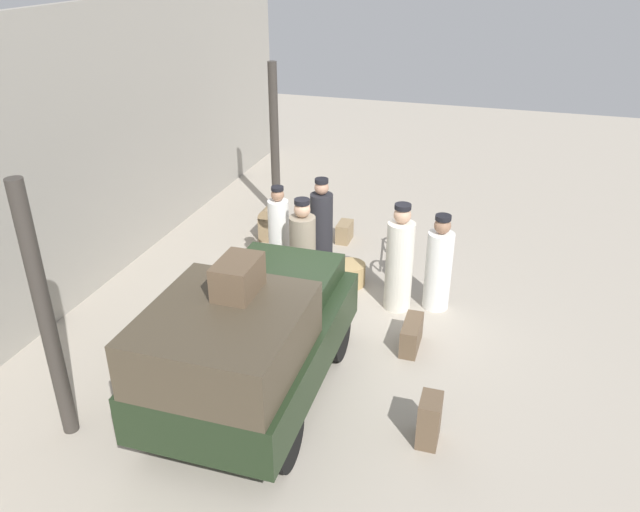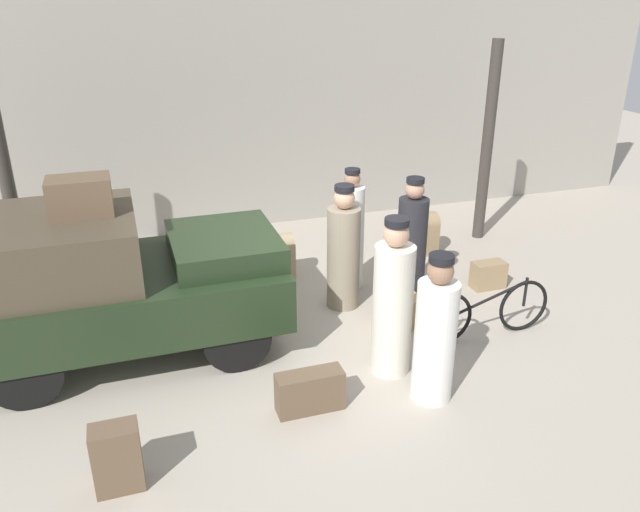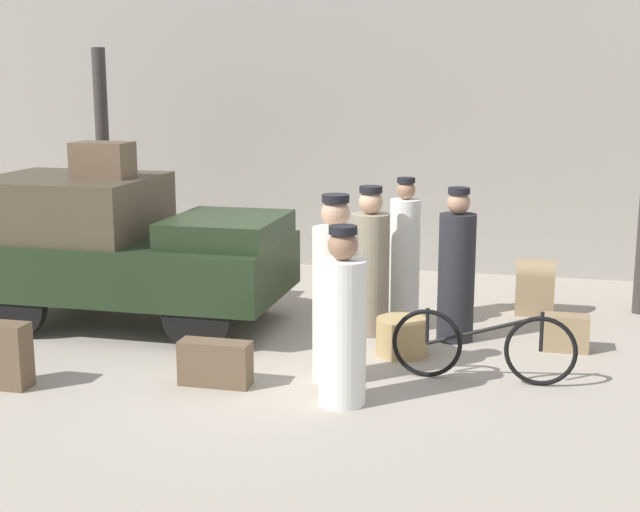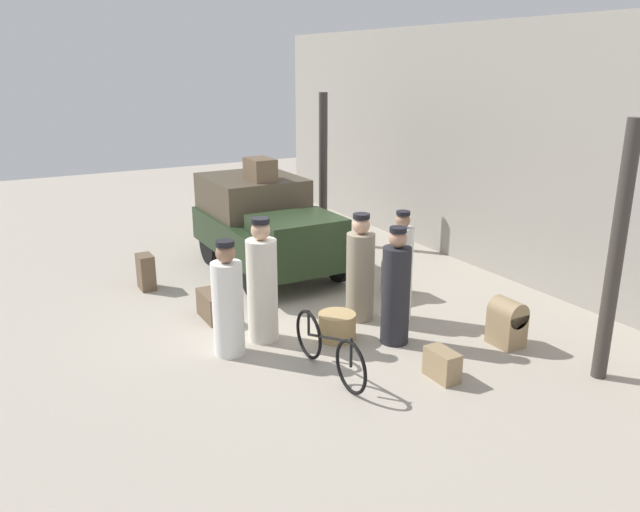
{
  "view_description": "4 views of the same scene",
  "coord_description": "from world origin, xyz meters",
  "px_view_note": "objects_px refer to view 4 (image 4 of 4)",
  "views": [
    {
      "loc": [
        -8.0,
        -2.32,
        5.27
      ],
      "look_at": [
        0.2,
        0.2,
        0.95
      ],
      "focal_mm": 35.0,
      "sensor_mm": 36.0,
      "label": 1
    },
    {
      "loc": [
        -1.95,
        -6.3,
        3.89
      ],
      "look_at": [
        0.2,
        0.2,
        0.95
      ],
      "focal_mm": 35.0,
      "sensor_mm": 36.0,
      "label": 2
    },
    {
      "loc": [
        2.39,
        -8.86,
        2.87
      ],
      "look_at": [
        0.2,
        0.2,
        0.95
      ],
      "focal_mm": 50.0,
      "sensor_mm": 36.0,
      "label": 3
    },
    {
      "loc": [
        8.16,
        -4.26,
        3.79
      ],
      "look_at": [
        0.2,
        0.2,
        0.95
      ],
      "focal_mm": 35.0,
      "sensor_mm": 36.0,
      "label": 4
    }
  ],
  "objects_px": {
    "truck": "(266,222)",
    "wicker_basket": "(337,326)",
    "porter_with_bicycle": "(396,291)",
    "suitcase_black_upright": "(146,272)",
    "trunk_wicker_pale": "(442,365)",
    "porter_standing_middle": "(262,286)",
    "porter_lifting_near_truck": "(360,272)",
    "trunk_umber_medium": "(211,306)",
    "trunk_on_truck_roof": "(260,169)",
    "bicycle": "(329,349)",
    "porter_carrying_trunk": "(228,304)",
    "conductor_in_dark_uniform": "(401,270)",
    "trunk_large_brown": "(507,321)",
    "trunk_barrel_dark": "(396,274)"
  },
  "relations": [
    {
      "from": "wicker_basket",
      "to": "porter_standing_middle",
      "type": "relative_size",
      "value": 0.3
    },
    {
      "from": "porter_lifting_near_truck",
      "to": "porter_with_bicycle",
      "type": "xyz_separation_m",
      "value": [
        0.96,
        -0.03,
        0.01
      ]
    },
    {
      "from": "porter_lifting_near_truck",
      "to": "trunk_barrel_dark",
      "type": "xyz_separation_m",
      "value": [
        -0.59,
        1.1,
        -0.4
      ]
    },
    {
      "from": "trunk_barrel_dark",
      "to": "trunk_umber_medium",
      "type": "bearing_deg",
      "value": -99.2
    },
    {
      "from": "wicker_basket",
      "to": "porter_carrying_trunk",
      "type": "xyz_separation_m",
      "value": [
        -0.31,
        -1.51,
        0.53
      ]
    },
    {
      "from": "trunk_wicker_pale",
      "to": "suitcase_black_upright",
      "type": "xyz_separation_m",
      "value": [
        -5.06,
        -2.38,
        0.12
      ]
    },
    {
      "from": "porter_standing_middle",
      "to": "porter_with_bicycle",
      "type": "height_order",
      "value": "porter_standing_middle"
    },
    {
      "from": "bicycle",
      "to": "trunk_large_brown",
      "type": "height_order",
      "value": "bicycle"
    },
    {
      "from": "truck",
      "to": "porter_carrying_trunk",
      "type": "relative_size",
      "value": 2.16
    },
    {
      "from": "bicycle",
      "to": "porter_with_bicycle",
      "type": "bearing_deg",
      "value": 106.24
    },
    {
      "from": "porter_standing_middle",
      "to": "trunk_umber_medium",
      "type": "bearing_deg",
      "value": -158.86
    },
    {
      "from": "porter_standing_middle",
      "to": "trunk_wicker_pale",
      "type": "distance_m",
      "value": 2.68
    },
    {
      "from": "porter_carrying_trunk",
      "to": "trunk_umber_medium",
      "type": "xyz_separation_m",
      "value": [
        -1.25,
        0.18,
        -0.51
      ]
    },
    {
      "from": "wicker_basket",
      "to": "porter_lifting_near_truck",
      "type": "xyz_separation_m",
      "value": [
        -0.47,
        0.68,
        0.56
      ]
    },
    {
      "from": "trunk_on_truck_roof",
      "to": "trunk_wicker_pale",
      "type": "bearing_deg",
      "value": 1.28
    },
    {
      "from": "bicycle",
      "to": "porter_standing_middle",
      "type": "relative_size",
      "value": 0.97
    },
    {
      "from": "porter_with_bicycle",
      "to": "truck",
      "type": "bearing_deg",
      "value": -176.54
    },
    {
      "from": "porter_lifting_near_truck",
      "to": "trunk_on_truck_roof",
      "type": "relative_size",
      "value": 2.6
    },
    {
      "from": "conductor_in_dark_uniform",
      "to": "porter_carrying_trunk",
      "type": "bearing_deg",
      "value": -93.1
    },
    {
      "from": "trunk_umber_medium",
      "to": "trunk_on_truck_roof",
      "type": "distance_m",
      "value": 3.12
    },
    {
      "from": "trunk_wicker_pale",
      "to": "trunk_umber_medium",
      "type": "distance_m",
      "value": 3.72
    },
    {
      "from": "bicycle",
      "to": "suitcase_black_upright",
      "type": "relative_size",
      "value": 2.81
    },
    {
      "from": "porter_lifting_near_truck",
      "to": "trunk_on_truck_roof",
      "type": "xyz_separation_m",
      "value": [
        -3.04,
        -0.26,
        1.15
      ]
    },
    {
      "from": "truck",
      "to": "conductor_in_dark_uniform",
      "type": "distance_m",
      "value": 3.27
    },
    {
      "from": "porter_carrying_trunk",
      "to": "porter_with_bicycle",
      "type": "distance_m",
      "value": 2.31
    },
    {
      "from": "truck",
      "to": "porter_with_bicycle",
      "type": "xyz_separation_m",
      "value": [
        3.82,
        0.23,
        -0.17
      ]
    },
    {
      "from": "porter_lifting_near_truck",
      "to": "trunk_umber_medium",
      "type": "relative_size",
      "value": 2.46
    },
    {
      "from": "truck",
      "to": "porter_lifting_near_truck",
      "type": "bearing_deg",
      "value": 5.23
    },
    {
      "from": "truck",
      "to": "trunk_on_truck_roof",
      "type": "height_order",
      "value": "trunk_on_truck_roof"
    },
    {
      "from": "trunk_barrel_dark",
      "to": "truck",
      "type": "bearing_deg",
      "value": -149.04
    },
    {
      "from": "porter_carrying_trunk",
      "to": "bicycle",
      "type": "bearing_deg",
      "value": 36.8
    },
    {
      "from": "trunk_umber_medium",
      "to": "bicycle",
      "type": "bearing_deg",
      "value": 15.94
    },
    {
      "from": "truck",
      "to": "suitcase_black_upright",
      "type": "xyz_separation_m",
      "value": [
        -0.07,
        -2.27,
        -0.63
      ]
    },
    {
      "from": "truck",
      "to": "bicycle",
      "type": "relative_size",
      "value": 2.0
    },
    {
      "from": "porter_carrying_trunk",
      "to": "trunk_large_brown",
      "type": "height_order",
      "value": "porter_carrying_trunk"
    },
    {
      "from": "wicker_basket",
      "to": "trunk_wicker_pale",
      "type": "distance_m",
      "value": 1.74
    },
    {
      "from": "conductor_in_dark_uniform",
      "to": "trunk_barrel_dark",
      "type": "relative_size",
      "value": 2.54
    },
    {
      "from": "wicker_basket",
      "to": "trunk_wicker_pale",
      "type": "xyz_separation_m",
      "value": [
        1.66,
        0.54,
        0.0
      ]
    },
    {
      "from": "truck",
      "to": "suitcase_black_upright",
      "type": "height_order",
      "value": "truck"
    },
    {
      "from": "wicker_basket",
      "to": "porter_with_bicycle",
      "type": "xyz_separation_m",
      "value": [
        0.49,
        0.65,
        0.57
      ]
    },
    {
      "from": "conductor_in_dark_uniform",
      "to": "trunk_wicker_pale",
      "type": "distance_m",
      "value": 2.03
    },
    {
      "from": "wicker_basket",
      "to": "porter_standing_middle",
      "type": "xyz_separation_m",
      "value": [
        -0.5,
        -0.92,
        0.62
      ]
    },
    {
      "from": "wicker_basket",
      "to": "conductor_in_dark_uniform",
      "type": "relative_size",
      "value": 0.32
    },
    {
      "from": "trunk_wicker_pale",
      "to": "suitcase_black_upright",
      "type": "bearing_deg",
      "value": -154.79
    },
    {
      "from": "truck",
      "to": "wicker_basket",
      "type": "relative_size",
      "value": 6.42
    },
    {
      "from": "wicker_basket",
      "to": "suitcase_black_upright",
      "type": "xyz_separation_m",
      "value": [
        -3.4,
        -1.84,
        0.12
      ]
    },
    {
      "from": "porter_standing_middle",
      "to": "trunk_large_brown",
      "type": "height_order",
      "value": "porter_standing_middle"
    },
    {
      "from": "porter_standing_middle",
      "to": "trunk_on_truck_roof",
      "type": "height_order",
      "value": "trunk_on_truck_roof"
    },
    {
      "from": "conductor_in_dark_uniform",
      "to": "suitcase_black_upright",
      "type": "xyz_separation_m",
      "value": [
        -3.24,
        -3.06,
        -0.48
      ]
    },
    {
      "from": "porter_lifting_near_truck",
      "to": "porter_with_bicycle",
      "type": "distance_m",
      "value": 0.96
    }
  ]
}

